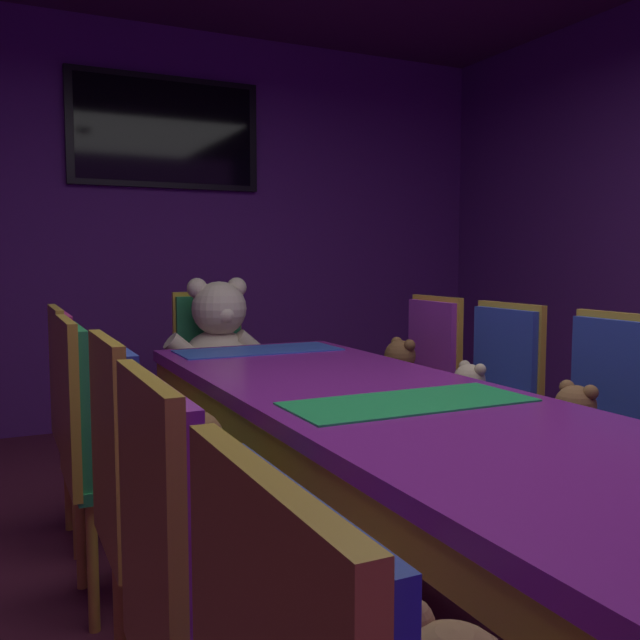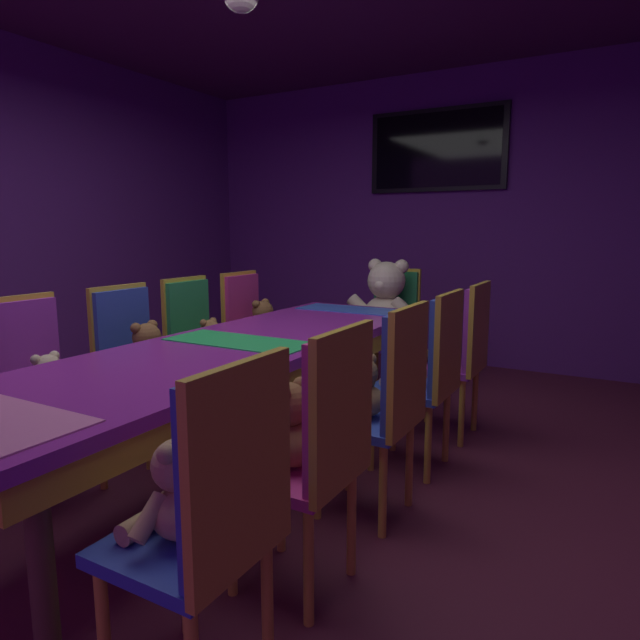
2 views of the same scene
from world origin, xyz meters
name	(u,v)px [view 1 (image 1 of 2)]	position (x,y,z in m)	size (l,w,h in m)	color
ground_plane	(406,634)	(0.00, 0.00, 0.00)	(7.90, 7.90, 0.00)	#591E33
wall_back	(165,227)	(0.00, 3.20, 1.40)	(5.20, 0.12, 2.80)	#59267F
banquet_table	(409,430)	(0.00, 0.00, 0.66)	(0.90, 3.07, 0.75)	purple
chair_left_1	(195,588)	(-0.83, -0.59, 0.60)	(0.42, 0.41, 0.98)	purple
teddy_left_1	(270,586)	(-0.69, -0.59, 0.57)	(0.21, 0.28, 0.26)	beige
chair_left_2	(141,485)	(-0.81, 0.01, 0.60)	(0.42, 0.41, 0.98)	#2D47B2
teddy_left_2	(196,476)	(-0.66, 0.01, 0.60)	(0.27, 0.35, 0.33)	brown
chair_left_3	(94,434)	(-0.85, 0.60, 0.60)	(0.42, 0.41, 0.98)	#268C4C
teddy_left_3	(138,437)	(-0.70, 0.60, 0.57)	(0.21, 0.28, 0.26)	olive
chair_left_4	(79,401)	(-0.83, 1.18, 0.60)	(0.42, 0.41, 0.98)	#CC338C
teddy_left_4	(115,398)	(-0.69, 1.18, 0.60)	(0.27, 0.34, 0.33)	brown
chair_right_2	(603,421)	(0.83, 0.00, 0.60)	(0.42, 0.41, 0.98)	#2D47B2
teddy_right_2	(573,429)	(0.68, 0.00, 0.58)	(0.24, 0.30, 0.29)	olive
chair_right_3	(495,392)	(0.83, 0.59, 0.60)	(0.42, 0.41, 0.98)	#2D47B2
teddy_right_3	(468,399)	(0.69, 0.59, 0.58)	(0.23, 0.29, 0.28)	beige
chair_right_4	(423,372)	(0.85, 1.17, 0.60)	(0.42, 0.41, 0.98)	purple
teddy_right_4	(399,374)	(0.70, 1.17, 0.60)	(0.26, 0.34, 0.32)	brown
throne_chair	(212,359)	(0.00, 2.08, 0.60)	(0.41, 0.42, 0.98)	#268C4C
king_teddy_bear	(220,341)	(0.00, 1.91, 0.72)	(0.65, 0.50, 0.61)	beige
wall_tv	(166,132)	(0.00, 3.11, 2.05)	(1.32, 0.06, 0.77)	black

